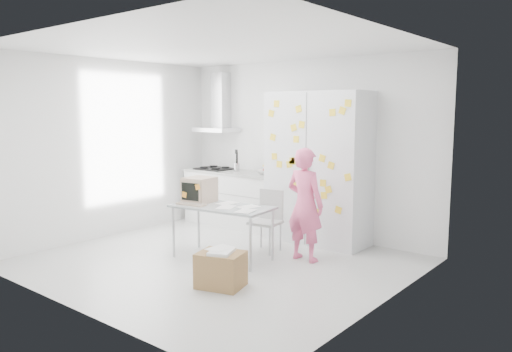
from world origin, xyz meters
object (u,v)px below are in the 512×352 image
Objects in this scene: cardboard_box at (221,269)px; desk at (207,197)px; chair at (268,217)px; person at (305,205)px.

desk is at bearing 141.02° from cardboard_box.
desk is 0.89m from chair.
cardboard_box is (0.97, -0.78, -0.59)m from desk.
cardboard_box is at bearing -46.94° from desk.
person is 1.74× the size of chair.
chair is (0.50, 0.67, -0.31)m from desk.
person is 2.55× the size of cardboard_box.
cardboard_box is (0.47, -1.46, -0.28)m from chair.
chair is (-0.64, 0.05, -0.26)m from person.
person is 1.52m from cardboard_box.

